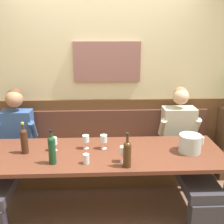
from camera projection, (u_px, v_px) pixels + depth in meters
ground_plane at (103, 220)px, 2.93m from camera, size 6.80×6.80×0.02m
room_wall_back at (101, 75)px, 3.56m from camera, size 6.80×0.12×2.80m
wood_wainscot_panel at (102, 137)px, 3.76m from camera, size 6.80×0.03×1.08m
wall_bench at (102, 161)px, 3.64m from camera, size 2.87×0.42×0.94m
dining_table at (103, 158)px, 2.88m from camera, size 2.57×0.84×0.73m
person_left_seat at (11, 150)px, 3.15m from camera, size 0.48×1.26×1.29m
person_right_seat at (185, 147)px, 3.24m from camera, size 0.52×1.27×1.29m
ice_bucket at (190, 143)px, 2.84m from camera, size 0.23×0.23×0.19m
wine_bottle_amber_mid at (127, 153)px, 2.52m from camera, size 0.08×0.08×0.34m
wine_bottle_clear_water at (52, 149)px, 2.58m from camera, size 0.07×0.07×0.35m
wine_bottle_green_tall at (24, 140)px, 2.80m from camera, size 0.07×0.07×0.34m
wine_glass_by_bottle at (86, 139)px, 2.92m from camera, size 0.07×0.07×0.15m
wine_glass_center_front at (54, 142)px, 2.87m from camera, size 0.07×0.07×0.15m
wine_glass_mid_right at (124, 151)px, 2.62m from camera, size 0.08×0.08×0.16m
wine_glass_near_bucket at (104, 139)px, 2.91m from camera, size 0.08×0.08×0.16m
water_tumbler_left at (201, 140)px, 3.06m from camera, size 0.06×0.06×0.08m
water_tumbler_center at (86, 159)px, 2.61m from camera, size 0.06×0.06×0.10m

